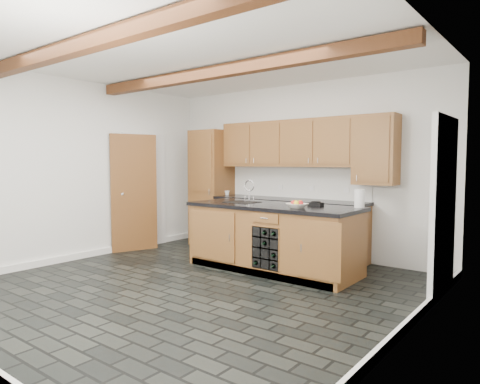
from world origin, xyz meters
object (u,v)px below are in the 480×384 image
Objects in this scene: island at (273,237)px; paper_towel at (359,199)px; fruit_bowl at (297,206)px; kitchen_scale at (316,204)px.

island is 1.31m from paper_towel.
island is at bearing 159.79° from fruit_bowl.
island is 0.73m from fruit_bowl.
kitchen_scale is at bearing -167.90° from paper_towel.
island is 0.77m from kitchen_scale.
island is 12.06× the size of kitchen_scale.
paper_towel reaches higher than fruit_bowl.
kitchen_scale is 0.59m from paper_towel.
paper_towel is (1.11, 0.37, 0.59)m from island.
fruit_bowl reaches higher than island.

